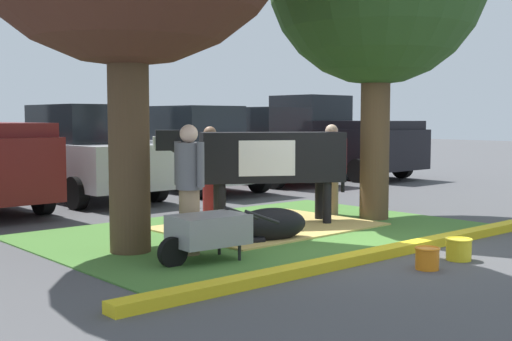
{
  "coord_description": "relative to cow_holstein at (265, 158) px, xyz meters",
  "views": [
    {
      "loc": [
        -6.91,
        -5.85,
        1.75
      ],
      "look_at": [
        0.12,
        2.23,
        0.9
      ],
      "focal_mm": 46.86,
      "sensor_mm": 36.0,
      "label": 1
    }
  ],
  "objects": [
    {
      "name": "sedan_silver",
      "position": [
        -0.63,
        5.15,
        -0.12
      ],
      "size": [
        2.09,
        4.44,
        2.02
      ],
      "color": "silver",
      "rests_on": "ground"
    },
    {
      "name": "person_visitor_near",
      "position": [
        1.58,
        0.0,
        -0.22
      ],
      "size": [
        0.34,
        0.53,
        1.63
      ],
      "color": "#9E7F5B",
      "rests_on": "ground"
    },
    {
      "name": "curb_yellow",
      "position": [
        -0.51,
        -2.85,
        -1.04
      ],
      "size": [
        7.79,
        0.24,
        0.12
      ],
      "primitive_type": "cube",
      "color": "yellow",
      "rests_on": "ground"
    },
    {
      "name": "sedan_red",
      "position": [
        4.71,
        5.39,
        -0.12
      ],
      "size": [
        2.09,
        4.44,
        2.02
      ],
      "color": "red",
      "rests_on": "ground"
    },
    {
      "name": "person_handler",
      "position": [
        -0.27,
        1.12,
        -0.24
      ],
      "size": [
        0.51,
        0.34,
        1.6
      ],
      "color": "maroon",
      "rests_on": "ground"
    },
    {
      "name": "calf_lying",
      "position": [
        -0.96,
        -1.12,
        -0.86
      ],
      "size": [
        1.33,
        0.78,
        0.48
      ],
      "color": "black",
      "rests_on": "ground"
    },
    {
      "name": "hay_bedding",
      "position": [
        -0.17,
        -0.26,
        -1.08
      ],
      "size": [
        3.26,
        2.48,
        0.04
      ],
      "primitive_type": "cube",
      "rotation": [
        0.0,
        0.0,
        0.03
      ],
      "color": "tan",
      "rests_on": "ground"
    },
    {
      "name": "bucket_orange",
      "position": [
        -0.72,
        -3.6,
        -0.96
      ],
      "size": [
        0.29,
        0.29,
        0.26
      ],
      "color": "orange",
      "rests_on": "ground"
    },
    {
      "name": "wheelbarrow",
      "position": [
        -2.41,
        -1.63,
        -0.71
      ],
      "size": [
        1.61,
        0.66,
        0.63
      ],
      "color": "gray",
      "rests_on": "ground"
    },
    {
      "name": "bucket_yellow",
      "position": [
        0.0,
        -3.56,
        -0.96
      ],
      "size": [
        0.33,
        0.33,
        0.27
      ],
      "color": "yellow",
      "rests_on": "ground"
    },
    {
      "name": "cow_holstein",
      "position": [
        0.0,
        0.0,
        0.0
      ],
      "size": [
        2.85,
        1.97,
        1.55
      ],
      "color": "black",
      "rests_on": "ground"
    },
    {
      "name": "ground_plane",
      "position": [
        -0.29,
        -2.19,
        -1.1
      ],
      "size": [
        80.0,
        80.0,
        0.0
      ],
      "primitive_type": "plane",
      "color": "#4C4C4F"
    },
    {
      "name": "pickup_truck_black",
      "position": [
        7.6,
        5.54,
        0.01
      ],
      "size": [
        2.31,
        5.44,
        2.42
      ],
      "color": "black",
      "rests_on": "ground"
    },
    {
      "name": "hatchback_white",
      "position": [
        2.09,
        5.0,
        -0.12
      ],
      "size": [
        2.09,
        4.44,
        2.02
      ],
      "color": "silver",
      "rests_on": "ground"
    },
    {
      "name": "grass_island",
      "position": [
        -0.51,
        -0.45,
        -1.09
      ],
      "size": [
        6.59,
        4.5,
        0.02
      ],
      "primitive_type": "cube",
      "color": "#477A33",
      "rests_on": "ground"
    },
    {
      "name": "person_visitor_far",
      "position": [
        -2.35,
        -1.18,
        -0.2
      ],
      "size": [
        0.34,
        0.53,
        1.67
      ],
      "color": "#9E7F5B",
      "rests_on": "ground"
    }
  ]
}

